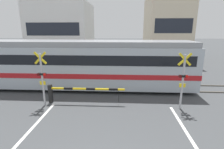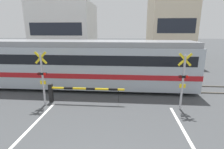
% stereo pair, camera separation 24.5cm
% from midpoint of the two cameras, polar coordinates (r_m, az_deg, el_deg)
% --- Properties ---
extents(rail_track_near, '(50.00, 0.10, 0.08)m').
position_cam_midpoint_polar(rail_track_near, '(12.20, 1.20, -5.15)').
color(rail_track_near, '#5B564C').
rests_on(rail_track_near, ground_plane).
extents(rail_track_far, '(50.00, 0.10, 0.08)m').
position_cam_midpoint_polar(rail_track_far, '(13.56, 1.57, -3.11)').
color(rail_track_far, '#5B564C').
rests_on(rail_track_far, ground_plane).
extents(commuter_train, '(20.15, 3.05, 3.38)m').
position_cam_midpoint_polar(commuter_train, '(13.46, -18.30, 3.78)').
color(commuter_train, '#ADB7C1').
rests_on(commuter_train, ground_plane).
extents(crossing_barrier_near, '(4.39, 0.20, 1.08)m').
position_cam_midpoint_polar(crossing_barrier_near, '(10.34, -12.58, -5.22)').
color(crossing_barrier_near, black).
rests_on(crossing_barrier_near, ground_plane).
extents(crossing_barrier_far, '(4.39, 0.20, 1.08)m').
position_cam_midpoint_polar(crossing_barrier_far, '(15.56, 10.62, 1.57)').
color(crossing_barrier_far, black).
rests_on(crossing_barrier_far, ground_plane).
extents(crossing_signal_left, '(0.68, 0.15, 3.03)m').
position_cam_midpoint_polar(crossing_signal_left, '(10.22, -21.10, -0.54)').
color(crossing_signal_left, '#B2B2B7').
rests_on(crossing_signal_left, ground_plane).
extents(crossing_signal_right, '(0.68, 0.15, 3.03)m').
position_cam_midpoint_polar(crossing_signal_right, '(9.72, 22.85, -1.46)').
color(crossing_signal_right, '#B2B2B7').
rests_on(crossing_signal_right, ground_plane).
extents(pedestrian, '(0.38, 0.22, 1.67)m').
position_cam_midpoint_polar(pedestrian, '(19.18, 2.61, 4.98)').
color(pedestrian, '#33384C').
rests_on(pedestrian, ground_plane).
extents(building_left_of_street, '(7.70, 7.48, 7.58)m').
position_cam_midpoint_polar(building_left_of_street, '(26.21, -14.50, 13.34)').
color(building_left_of_street, white).
rests_on(building_left_of_street, ground_plane).
extents(building_right_of_street, '(5.11, 7.48, 8.24)m').
position_cam_midpoint_polar(building_right_of_street, '(25.48, 18.24, 13.80)').
color(building_right_of_street, beige).
rests_on(building_right_of_street, ground_plane).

